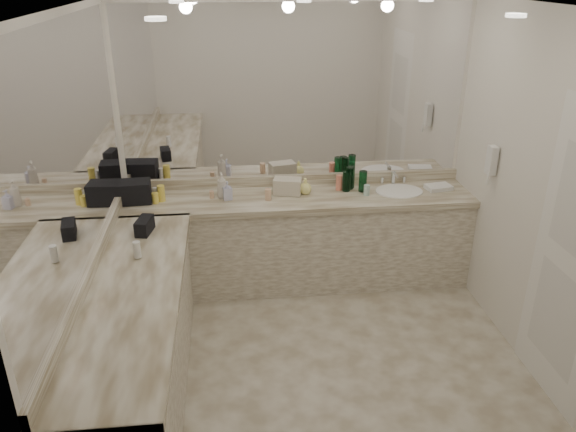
{
  "coord_description": "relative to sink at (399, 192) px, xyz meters",
  "views": [
    {
      "loc": [
        -0.61,
        -3.53,
        2.83
      ],
      "look_at": [
        -0.18,
        0.4,
        1.06
      ],
      "focal_mm": 35.0,
      "sensor_mm": 36.0,
      "label": 1
    }
  ],
  "objects": [
    {
      "name": "floor",
      "position": [
        -0.95,
        -1.2,
        -0.9
      ],
      "size": [
        3.2,
        3.2,
        0.0
      ],
      "primitive_type": "plane",
      "color": "beige",
      "rests_on": "ground"
    },
    {
      "name": "ceiling",
      "position": [
        -0.95,
        -1.2,
        1.71
      ],
      "size": [
        3.2,
        3.2,
        0.0
      ],
      "primitive_type": "plane",
      "color": "white",
      "rests_on": "floor"
    },
    {
      "name": "wall_back",
      "position": [
        -0.95,
        0.3,
        0.41
      ],
      "size": [
        3.2,
        0.02,
        2.6
      ],
      "primitive_type": "cube",
      "color": "silver",
      "rests_on": "floor"
    },
    {
      "name": "wall_left",
      "position": [
        -2.55,
        -1.2,
        0.41
      ],
      "size": [
        0.02,
        3.0,
        2.6
      ],
      "primitive_type": "cube",
      "color": "silver",
      "rests_on": "floor"
    },
    {
      "name": "wall_right",
      "position": [
        0.65,
        -1.2,
        0.41
      ],
      "size": [
        0.02,
        3.0,
        2.6
      ],
      "primitive_type": "cube",
      "color": "silver",
      "rests_on": "floor"
    },
    {
      "name": "vanity_back_base",
      "position": [
        -0.95,
        0.0,
        -0.48
      ],
      "size": [
        3.2,
        0.6,
        0.84
      ],
      "primitive_type": "cube",
      "color": "beige",
      "rests_on": "floor"
    },
    {
      "name": "vanity_back_top",
      "position": [
        -0.95,
        -0.01,
        -0.03
      ],
      "size": [
        3.2,
        0.64,
        0.06
      ],
      "primitive_type": "cube",
      "color": "beige",
      "rests_on": "vanity_back_base"
    },
    {
      "name": "vanity_left_base",
      "position": [
        -2.25,
        -1.5,
        -0.48
      ],
      "size": [
        0.6,
        2.4,
        0.84
      ],
      "primitive_type": "cube",
      "color": "beige",
      "rests_on": "floor"
    },
    {
      "name": "vanity_left_top",
      "position": [
        -2.24,
        -1.5,
        -0.03
      ],
      "size": [
        0.64,
        2.42,
        0.06
      ],
      "primitive_type": "cube",
      "color": "beige",
      "rests_on": "vanity_left_base"
    },
    {
      "name": "backsplash_back",
      "position": [
        -0.95,
        0.28,
        0.05
      ],
      "size": [
        3.2,
        0.04,
        0.1
      ],
      "primitive_type": "cube",
      "color": "beige",
      "rests_on": "vanity_back_top"
    },
    {
      "name": "backsplash_left",
      "position": [
        -2.53,
        -1.2,
        0.05
      ],
      "size": [
        0.04,
        3.0,
        0.1
      ],
      "primitive_type": "cube",
      "color": "beige",
      "rests_on": "vanity_left_top"
    },
    {
      "name": "mirror_back",
      "position": [
        -0.95,
        0.29,
        0.88
      ],
      "size": [
        3.12,
        0.01,
        1.55
      ],
      "primitive_type": "cube",
      "color": "white",
      "rests_on": "wall_back"
    },
    {
      "name": "mirror_left",
      "position": [
        -2.54,
        -1.2,
        0.88
      ],
      "size": [
        0.01,
        2.92,
        1.55
      ],
      "primitive_type": "cube",
      "color": "white",
      "rests_on": "wall_left"
    },
    {
      "name": "sink",
      "position": [
        0.0,
        0.0,
        0.0
      ],
      "size": [
        0.44,
        0.44,
        0.03
      ],
      "primitive_type": "cylinder",
      "color": "white",
      "rests_on": "vanity_back_top"
    },
    {
      "name": "faucet",
      "position": [
        0.0,
        0.21,
        0.07
      ],
      "size": [
        0.24,
        0.16,
        0.14
      ],
      "primitive_type": "cube",
      "color": "silver",
      "rests_on": "vanity_back_top"
    },
    {
      "name": "wall_phone",
      "position": [
        0.61,
        -0.5,
        0.46
      ],
      "size": [
        0.06,
        0.1,
        0.24
      ],
      "primitive_type": "cube",
      "color": "white",
      "rests_on": "wall_right"
    },
    {
      "name": "door",
      "position": [
        0.64,
        -1.7,
        0.16
      ],
      "size": [
        0.02,
        0.82,
        2.1
      ],
      "primitive_type": "cube",
      "color": "white",
      "rests_on": "wall_right"
    },
    {
      "name": "black_toiletry_bag",
      "position": [
        -2.44,
        0.0,
        0.1
      ],
      "size": [
        0.35,
        0.23,
        0.19
      ],
      "primitive_type": "cube",
      "rotation": [
        0.0,
        0.0,
        0.07
      ],
      "color": "black",
      "rests_on": "vanity_back_top"
    },
    {
      "name": "black_bag_spill",
      "position": [
        -2.25,
        -0.64,
        0.06
      ],
      "size": [
        0.14,
        0.23,
        0.12
      ],
      "primitive_type": "cube",
      "rotation": [
        0.0,
        0.0,
        -0.19
      ],
      "color": "black",
      "rests_on": "vanity_left_top"
    },
    {
      "name": "cream_cosmetic_case",
      "position": [
        -1.04,
        0.06,
        0.08
      ],
      "size": [
        0.28,
        0.21,
        0.14
      ],
      "primitive_type": "cube",
      "rotation": [
        0.0,
        0.0,
        -0.24
      ],
      "color": "beige",
      "rests_on": "vanity_back_top"
    },
    {
      "name": "hand_towel",
      "position": [
        0.39,
        0.02,
        0.02
      ],
      "size": [
        0.26,
        0.19,
        0.04
      ],
      "primitive_type": "cube",
      "rotation": [
        0.0,
        0.0,
        0.18
      ],
      "color": "white",
      "rests_on": "vanity_back_top"
    },
    {
      "name": "lotion_left",
      "position": [
        -2.25,
        -1.07,
        0.07
      ],
      "size": [
        0.05,
        0.05,
        0.12
      ],
      "primitive_type": "cylinder",
      "color": "white",
      "rests_on": "vanity_left_top"
    },
    {
      "name": "soap_bottle_a",
      "position": [
        -1.64,
        0.03,
        0.12
      ],
      "size": [
        0.1,
        0.1,
        0.24
      ],
      "primitive_type": "imported",
      "rotation": [
        0.0,
        0.0,
        0.15
      ],
      "color": "beige",
      "rests_on": "vanity_back_top"
    },
    {
      "name": "soap_bottle_b",
      "position": [
        -1.59,
        -0.02,
        0.09
      ],
      "size": [
        0.09,
        0.09,
        0.17
      ],
      "primitive_type": "imported",
      "rotation": [
        0.0,
        0.0,
        0.22
      ],
      "color": "silver",
      "rests_on": "vanity_back_top"
    },
    {
      "name": "soap_bottle_c",
      "position": [
        -0.88,
        0.04,
        0.08
      ],
      "size": [
        0.12,
        0.12,
        0.15
      ],
      "primitive_type": "imported",
      "rotation": [
        0.0,
        0.0,
        0.09
      ],
      "color": "#FFF88F",
      "rests_on": "vanity_back_top"
    },
    {
      "name": "green_bottle_0",
      "position": [
        -0.45,
        0.13,
        0.11
      ],
      "size": [
        0.07,
        0.07,
        0.21
      ],
      "primitive_type": "cylinder",
      "color": "#115527",
      "rests_on": "vanity_back_top"
    },
    {
      "name": "green_bottle_1",
      "position": [
        -0.43,
        0.16,
        0.11
      ],
      "size": [
        0.07,
        0.07,
        0.21
      ],
      "primitive_type": "cylinder",
      "color": "#115527",
      "rests_on": "vanity_back_top"
    },
    {
      "name": "green_bottle_2",
      "position": [
        -0.34,
        0.04,
        0.1
      ],
      "size": [
        0.07,
        0.07,
        0.2
      ],
      "primitive_type": "cylinder",
      "color": "#115527",
      "rests_on": "vanity_back_top"
    },
    {
      "name": "green_bottle_3",
      "position": [
        -0.49,
        0.07,
        0.1
      ],
      "size": [
        0.07,
        0.07,
        0.19
      ],
      "primitive_type": "cylinder",
      "color": "#115527",
      "rests_on": "vanity_back_top"
    },
    {
      "name": "amenity_bottle_0",
      "position": [
        -1.74,
        0.03,
        0.04
      ],
      "size": [
        0.04,
        0.04,
        0.07
      ],
      "primitive_type": "cylinder",
      "color": "#E0B28C",
      "rests_on": "vanity_back_top"
    },
    {
      "name": "amenity_bottle_1",
      "position": [
        -1.23,
        -0.07,
        0.06
      ],
      "size": [
        0.06,
        0.06,
        0.1
      ],
      "primitive_type": "cylinder",
      "color": "#E0B28C",
      "rests_on": "vanity_back_top"
    },
    {
      "name": "amenity_bottle_2",
      "position": [
        -2.18,
        0.01,
        0.08
      ],
      "size": [
        0.07,
        0.07,
        0.15
      ],
      "primitive_type": "cylinder",
      "color": "#F2D84C",
      "rests_on": "vanity_back_top"
    },
    {
      "name": "amenity_bottle_3",
      "position": [
        -0.55,
        0.1,
        0.08
      ],
      "size": [
        0.06,
        0.06,
        0.15
      ],
      "primitive_type": "cylinder",
      "color": "#E57F66",
      "rests_on": "vanity_back_top"
    },
    {
      "name": "amenity_bottle_4",
      "position": [
        -2.23,
        -0.04,
        0.05
      ],
      "size": [
        0.06,
        0.06,
        0.1
      ],
      "primitive_type": "cylinder",
      "color": "#F2D84C",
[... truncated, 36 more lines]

